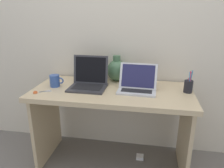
{
  "coord_description": "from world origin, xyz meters",
  "views": [
    {
      "loc": [
        0.3,
        -1.69,
        1.38
      ],
      "look_at": [
        0.0,
        0.0,
        0.79
      ],
      "focal_mm": 34.51,
      "sensor_mm": 36.0,
      "label": 1
    }
  ],
  "objects": [
    {
      "name": "green_vase",
      "position": [
        0.0,
        0.25,
        0.85
      ],
      "size": [
        0.18,
        0.18,
        0.24
      ],
      "color": "#47704C",
      "rests_on": "desk"
    },
    {
      "name": "power_brick",
      "position": [
        0.26,
        0.1,
        0.01
      ],
      "size": [
        0.07,
        0.07,
        0.03
      ],
      "primitive_type": "cube",
      "color": "white",
      "rests_on": "ground"
    },
    {
      "name": "ground_plane",
      "position": [
        0.0,
        0.0,
        0.0
      ],
      "size": [
        6.0,
        6.0,
        0.0
      ],
      "primitive_type": "plane",
      "color": "slate"
    },
    {
      "name": "scissors",
      "position": [
        -0.58,
        -0.17,
        0.75
      ],
      "size": [
        0.14,
        0.11,
        0.01
      ],
      "color": "#B7B7BC",
      "rests_on": "desk"
    },
    {
      "name": "pen_cup",
      "position": [
        0.63,
        0.05,
        0.8
      ],
      "size": [
        0.07,
        0.07,
        0.19
      ],
      "color": "black",
      "rests_on": "desk"
    },
    {
      "name": "coffee_mug",
      "position": [
        -0.51,
        -0.01,
        0.79
      ],
      "size": [
        0.13,
        0.09,
        0.1
      ],
      "color": "#335199",
      "rests_on": "desk"
    },
    {
      "name": "laptop_right",
      "position": [
        0.21,
        0.02,
        0.8
      ],
      "size": [
        0.32,
        0.24,
        0.22
      ],
      "color": "silver",
      "rests_on": "desk"
    },
    {
      "name": "laptop_left",
      "position": [
        -0.21,
        0.04,
        0.81
      ],
      "size": [
        0.32,
        0.27,
        0.27
      ],
      "color": "#333338",
      "rests_on": "desk"
    },
    {
      "name": "back_wall",
      "position": [
        0.0,
        0.35,
        1.2
      ],
      "size": [
        4.4,
        0.04,
        2.4
      ],
      "primitive_type": "cube",
      "color": "beige",
      "rests_on": "ground"
    },
    {
      "name": "desk",
      "position": [
        0.0,
        0.0,
        0.57
      ],
      "size": [
        1.35,
        0.63,
        0.74
      ],
      "color": "#D1B78C",
      "rests_on": "ground"
    }
  ]
}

